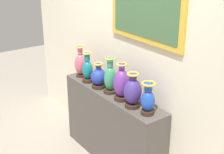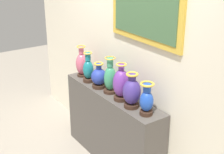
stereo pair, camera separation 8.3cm
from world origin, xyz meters
name	(u,v)px [view 1 (the left image)]	position (x,y,z in m)	size (l,w,h in m)	color
display_shelf	(112,127)	(0.00, 0.00, 0.45)	(1.53, 0.32, 0.90)	#4C4742
back_wall	(129,28)	(0.01, 0.22, 1.60)	(4.25, 0.14, 3.19)	beige
vase_rose	(81,64)	(-0.63, -0.03, 1.06)	(0.15, 0.15, 0.39)	#382319
vase_teal	(88,70)	(-0.42, -0.06, 1.05)	(0.13, 0.13, 0.37)	#382319
vase_cobalt	(99,77)	(-0.20, -0.04, 1.02)	(0.18, 0.18, 0.30)	#382319
vase_jade	(110,78)	(-0.01, -0.02, 1.07)	(0.15, 0.15, 0.41)	#382319
vase_violet	(122,84)	(0.21, -0.03, 1.08)	(0.17, 0.17, 0.41)	#382319
vase_indigo	(133,92)	(0.41, -0.04, 1.06)	(0.18, 0.18, 0.37)	#382319
vase_sapphire	(148,100)	(0.62, -0.02, 1.05)	(0.14, 0.14, 0.33)	#382319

